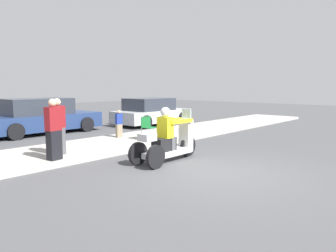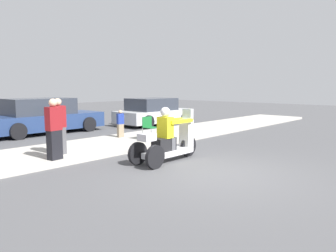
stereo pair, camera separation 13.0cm
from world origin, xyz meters
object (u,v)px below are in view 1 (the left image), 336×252
object	(u,v)px
parked_car_lot_far	(151,112)
spectator_mid_group	(119,124)
spectator_far_back	(58,128)
spectator_by_tree	(54,131)
parked_car_lot_left	(41,117)
motorcycle_trike	(168,142)
folding_chair_curbside	(148,126)

from	to	relation	value
parked_car_lot_far	spectator_mid_group	bearing A→B (deg)	-149.20
spectator_far_back	spectator_by_tree	world-z (taller)	spectator_by_tree
parked_car_lot_far	parked_car_lot_left	bearing A→B (deg)	166.82
motorcycle_trike	parked_car_lot_left	bearing A→B (deg)	87.89
motorcycle_trike	folding_chair_curbside	world-z (taller)	motorcycle_trike
motorcycle_trike	parked_car_lot_left	distance (m)	7.44
spectator_mid_group	spectator_far_back	xyz separation A→B (m)	(-3.09, -1.10, 0.26)
motorcycle_trike	spectator_far_back	bearing A→B (deg)	125.56
motorcycle_trike	parked_car_lot_left	size ratio (longest dim) A/B	0.47
spectator_by_tree	parked_car_lot_far	world-z (taller)	spectator_by_tree
spectator_by_tree	folding_chair_curbside	size ratio (longest dim) A/B	1.92
parked_car_lot_left	parked_car_lot_far	xyz separation A→B (m)	(5.37, -1.26, -0.05)
motorcycle_trike	parked_car_lot_far	bearing A→B (deg)	47.59
parked_car_lot_left	spectator_mid_group	bearing A→B (deg)	-74.87
spectator_far_back	folding_chair_curbside	size ratio (longest dim) A/B	1.90
folding_chair_curbside	parked_car_lot_left	xyz separation A→B (m)	(-1.33, 5.08, 0.08)
spectator_mid_group	folding_chair_curbside	world-z (taller)	spectator_mid_group
spectator_by_tree	parked_car_lot_left	world-z (taller)	spectator_by_tree
spectator_mid_group	spectator_far_back	bearing A→B (deg)	-160.35
folding_chair_curbside	spectator_mid_group	bearing A→B (deg)	103.33
parked_car_lot_left	parked_car_lot_far	bearing A→B (deg)	-13.18
spectator_by_tree	parked_car_lot_left	size ratio (longest dim) A/B	0.33
spectator_far_back	motorcycle_trike	bearing A→B (deg)	-54.44
folding_chair_curbside	parked_car_lot_far	size ratio (longest dim) A/B	0.19
spectator_mid_group	parked_car_lot_left	size ratio (longest dim) A/B	0.21
spectator_far_back	folding_chair_curbside	distance (m)	3.40
parked_car_lot_left	folding_chair_curbside	bearing A→B (deg)	-75.31
spectator_by_tree	parked_car_lot_left	bearing A→B (deg)	65.61
spectator_mid_group	motorcycle_trike	bearing A→B (deg)	-110.05
motorcycle_trike	parked_car_lot_far	xyz separation A→B (m)	(5.64, 6.18, 0.13)
spectator_by_tree	spectator_mid_group	bearing A→B (deg)	24.89
spectator_far_back	parked_car_lot_far	distance (m)	8.29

